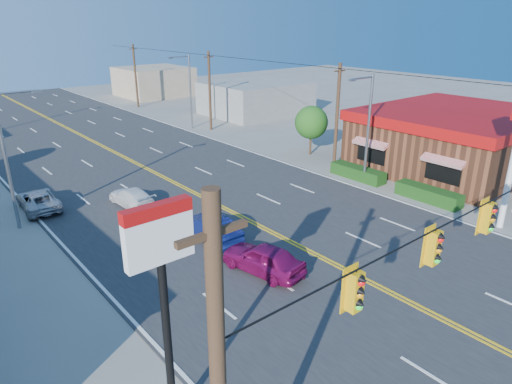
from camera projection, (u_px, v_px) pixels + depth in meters
ground at (477, 338)px, 17.60m from camera, size 160.00×160.00×0.00m
road at (196, 194)px, 32.00m from camera, size 20.00×120.00×0.06m
signal_span at (499, 224)px, 15.79m from camera, size 24.32×0.34×9.00m
kfc at (454, 139)px, 37.25m from camera, size 16.30×12.40×4.70m
pizza_hut_sign at (162, 274)px, 12.09m from camera, size 1.90×0.30×6.85m
streetlight_se at (367, 124)px, 32.51m from camera, size 2.55×0.25×8.00m
streetlight_ne at (189, 88)px, 49.80m from camera, size 2.55×0.25×8.00m
streetlight_sw at (9, 153)px, 25.42m from camera, size 2.55×0.25×8.00m
utility_pole_near at (337, 117)px, 36.34m from camera, size 0.28×0.28×8.40m
utility_pole_mid at (210, 91)px, 49.31m from camera, size 0.28×0.28×8.40m
utility_pole_far at (136, 76)px, 62.28m from camera, size 0.28×0.28×8.40m
tree_kfc_rear at (311, 123)px, 40.45m from camera, size 2.94×2.94×4.41m
bld_east_mid at (256, 98)px, 58.81m from camera, size 12.00×10.00×4.00m
bld_east_far at (154, 81)px, 72.80m from camera, size 10.00×10.00×4.40m
car_magenta at (263, 259)px, 21.87m from camera, size 2.51×4.52×1.46m
car_blue at (211, 229)px, 25.08m from camera, size 1.49×4.24×1.39m
car_white at (132, 198)px, 29.79m from camera, size 1.84×4.14×1.18m
car_silver at (38, 201)px, 29.22m from camera, size 2.31×4.57×1.24m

